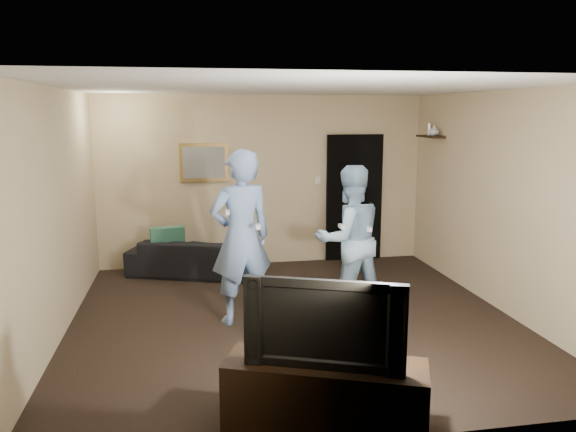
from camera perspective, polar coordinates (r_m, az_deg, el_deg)
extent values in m
plane|color=black|center=(6.56, 0.56, -10.40)|extent=(5.00, 5.00, 0.00)
cube|color=silver|center=(6.13, 0.61, 12.93)|extent=(5.00, 5.00, 0.04)
cube|color=tan|center=(8.66, -2.52, 3.59)|extent=(5.00, 0.04, 2.60)
cube|color=tan|center=(3.84, 7.61, -5.28)|extent=(5.00, 0.04, 2.60)
cube|color=tan|center=(6.25, -22.53, 0.12)|extent=(0.04, 5.00, 2.60)
cube|color=tan|center=(7.11, 20.79, 1.41)|extent=(0.04, 5.00, 2.60)
imported|color=black|center=(8.30, -9.63, -4.11)|extent=(1.97, 1.29, 0.54)
cube|color=#1C5543|center=(8.26, -12.12, -2.76)|extent=(0.50, 0.23, 0.48)
cube|color=olive|center=(8.53, -8.54, 5.40)|extent=(0.72, 0.05, 0.57)
cube|color=slate|center=(8.50, -8.53, 5.39)|extent=(0.62, 0.01, 0.47)
cube|color=black|center=(8.98, 6.74, 1.84)|extent=(0.90, 0.06, 2.00)
cube|color=silver|center=(8.79, 3.02, 3.69)|extent=(0.08, 0.02, 0.12)
cube|color=black|center=(8.59, 14.27, 7.84)|extent=(0.20, 0.60, 0.03)
imported|color=silver|center=(8.48, 14.61, 8.42)|extent=(0.19, 0.19, 0.15)
cylinder|color=silver|center=(8.63, 14.16, 8.56)|extent=(0.06, 0.06, 0.18)
cube|color=black|center=(4.41, 3.79, -17.78)|extent=(1.57, 1.00, 0.53)
imported|color=black|center=(4.16, 3.89, -10.46)|extent=(1.14, 0.57, 0.67)
imported|color=#7495C9|center=(6.24, -4.81, -2.18)|extent=(0.81, 0.63, 1.95)
cube|color=white|center=(5.94, -6.19, 0.40)|extent=(0.04, 0.14, 0.04)
cube|color=white|center=(6.00, -3.11, -1.09)|extent=(0.05, 0.09, 0.05)
imported|color=#8FB2D0|center=(6.62, 6.24, -2.36)|extent=(0.95, 0.80, 1.74)
cube|color=white|center=(6.33, 5.45, -1.06)|extent=(0.04, 0.14, 0.04)
cube|color=white|center=(6.43, 8.19, -1.33)|extent=(0.05, 0.09, 0.05)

